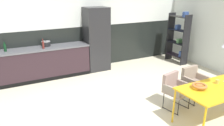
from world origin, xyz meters
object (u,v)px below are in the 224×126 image
at_px(dining_table, 223,88).
at_px(bottle_spice_small, 5,47).
at_px(armchair_far_side, 175,87).
at_px(armchair_near_window, 193,79).
at_px(mug_short_terracotta, 217,82).
at_px(open_shelf_unit, 178,37).
at_px(fruit_bowl, 200,86).
at_px(refrigerator_column, 97,39).
at_px(bottle_vinegar_dark, 43,45).
at_px(cooking_pot, 46,44).

bearing_deg(dining_table, bottle_spice_small, 133.59).
distance_m(armchair_far_side, bottle_spice_small, 4.38).
distance_m(armchair_near_window, mug_short_terracotta, 0.83).
xyz_separation_m(mug_short_terracotta, open_shelf_unit, (1.79, 3.00, 0.12)).
bearing_deg(mug_short_terracotta, fruit_bowl, -179.87).
relative_size(refrigerator_column, bottle_spice_small, 7.64).
distance_m(dining_table, bottle_vinegar_dark, 4.51).
relative_size(dining_table, cooking_pot, 6.98).
bearing_deg(open_shelf_unit, bottle_vinegar_dark, -96.51).
bearing_deg(fruit_bowl, armchair_near_window, 47.77).
bearing_deg(refrigerator_column, armchair_near_window, -67.18).
height_order(refrigerator_column, armchair_near_window, refrigerator_column).
height_order(bottle_spice_small, open_shelf_unit, open_shelf_unit).
relative_size(armchair_far_side, fruit_bowl, 2.80).
distance_m(armchair_near_window, fruit_bowl, 1.06).
distance_m(armchair_near_window, armchair_far_side, 0.65).
bearing_deg(cooking_pot, refrigerator_column, -4.25).
relative_size(refrigerator_column, mug_short_terracotta, 17.51).
height_order(dining_table, armchair_far_side, armchair_far_side).
relative_size(dining_table, bottle_spice_small, 6.86).
xyz_separation_m(fruit_bowl, cooking_pot, (-2.05, 3.74, 0.19)).
bearing_deg(armchair_near_window, refrigerator_column, -70.86).
relative_size(refrigerator_column, dining_table, 1.11).
distance_m(armchair_near_window, bottle_spice_small, 4.80).
distance_m(fruit_bowl, open_shelf_unit, 3.77).
distance_m(refrigerator_column, open_shelf_unit, 2.87).
xyz_separation_m(dining_table, bottle_spice_small, (-3.60, 3.78, 0.32)).
distance_m(armchair_near_window, cooking_pot, 4.07).
bearing_deg(bottle_spice_small, mug_short_terracotta, -45.39).
bearing_deg(armchair_near_window, armchair_far_side, 4.60).
xyz_separation_m(fruit_bowl, open_shelf_unit, (2.28, 3.00, 0.10)).
xyz_separation_m(bottle_spice_small, open_shelf_unit, (5.39, -0.65, -0.12)).
bearing_deg(bottle_spice_small, armchair_near_window, -37.29).
bearing_deg(bottle_spice_small, fruit_bowl, -49.52).
relative_size(fruit_bowl, cooking_pot, 1.10).
bearing_deg(dining_table, armchair_far_side, 119.00).
bearing_deg(armchair_far_side, bottle_vinegar_dark, -64.96).
bearing_deg(refrigerator_column, open_shelf_unit, -12.61).
bearing_deg(refrigerator_column, fruit_bowl, -81.81).
distance_m(armchair_far_side, open_shelf_unit, 3.26).
height_order(armchair_near_window, cooking_pot, cooking_pot).
height_order(armchair_near_window, open_shelf_unit, open_shelf_unit).
relative_size(fruit_bowl, bottle_vinegar_dark, 1.01).
relative_size(fruit_bowl, open_shelf_unit, 0.16).
xyz_separation_m(dining_table, mug_short_terracotta, (0.00, 0.13, 0.09)).
xyz_separation_m(bottle_spice_small, bottle_vinegar_dark, (0.95, -0.14, -0.00)).
height_order(mug_short_terracotta, cooking_pot, cooking_pot).
relative_size(cooking_pot, bottle_vinegar_dark, 0.92).
xyz_separation_m(armchair_near_window, fruit_bowl, (-0.69, -0.75, 0.29)).
bearing_deg(fruit_bowl, armchair_far_side, 86.19).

